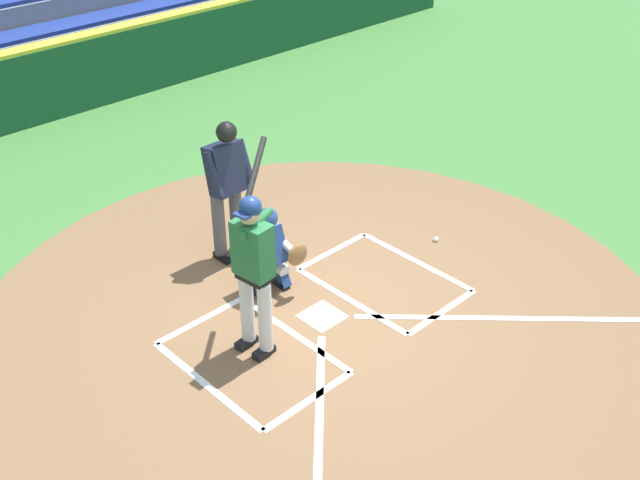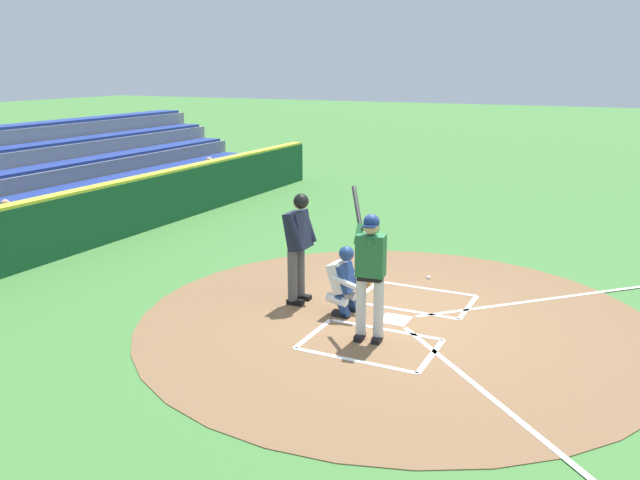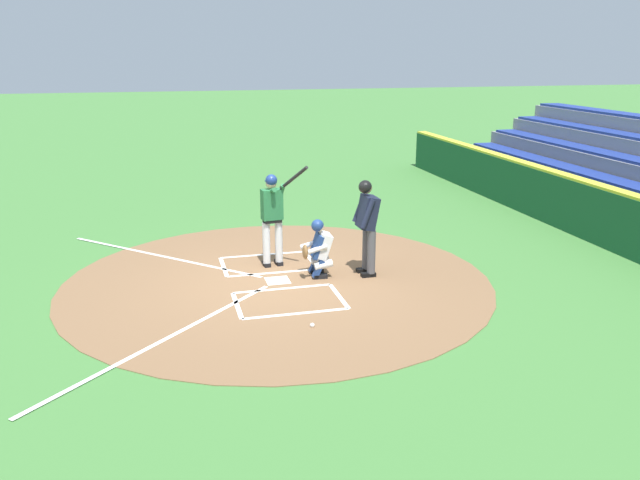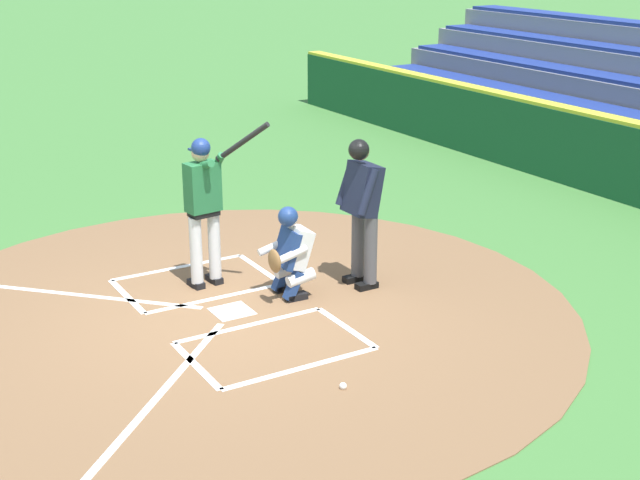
% 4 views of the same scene
% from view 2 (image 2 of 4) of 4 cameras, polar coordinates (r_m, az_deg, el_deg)
% --- Properties ---
extents(ground_plane, '(120.00, 120.00, 0.00)m').
position_cam_2_polar(ground_plane, '(10.53, 6.44, -6.86)').
color(ground_plane, '#427A38').
extents(dirt_circle, '(8.00, 8.00, 0.01)m').
position_cam_2_polar(dirt_circle, '(10.53, 6.45, -6.83)').
color(dirt_circle, brown).
rests_on(dirt_circle, ground).
extents(home_plate_and_chalk, '(7.93, 4.91, 0.01)m').
position_cam_2_polar(home_plate_and_chalk, '(10.29, 11.10, -7.49)').
color(home_plate_and_chalk, white).
rests_on(home_plate_and_chalk, dirt_circle).
extents(batter, '(0.89, 0.80, 2.13)m').
position_cam_2_polar(batter, '(9.41, 4.31, -2.36)').
color(batter, silver).
rests_on(batter, ground).
extents(catcher, '(0.59, 0.62, 1.13)m').
position_cam_2_polar(catcher, '(10.54, 2.21, -3.34)').
color(catcher, black).
rests_on(catcher, ground).
extents(plate_umpire, '(0.58, 0.41, 1.86)m').
position_cam_2_polar(plate_umpire, '(10.91, -1.87, -0.04)').
color(plate_umpire, '#4C4C51').
rests_on(plate_umpire, ground).
extents(baseball, '(0.07, 0.07, 0.07)m').
position_cam_2_polar(baseball, '(12.55, 9.29, -3.20)').
color(baseball, white).
rests_on(baseball, ground).
extents(backstop_wall, '(22.00, 0.36, 1.31)m').
position_cam_2_polar(backstop_wall, '(14.51, -22.59, 0.82)').
color(backstop_wall, '#19512D').
rests_on(backstop_wall, ground).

